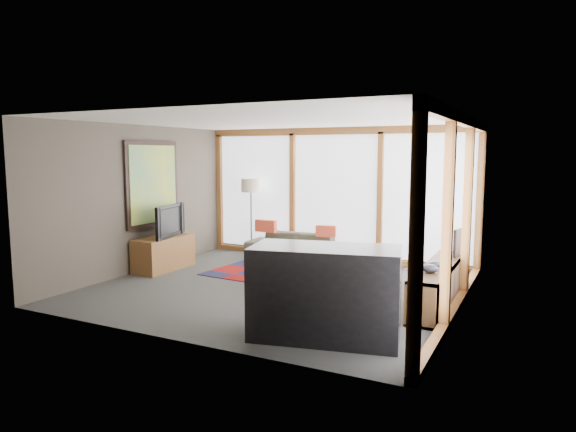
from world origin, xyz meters
The scene contains 17 objects.
ground centered at (0.00, 0.00, 0.00)m, with size 5.50×5.50×0.00m, color #323230.
room_envelope centered at (0.49, 0.56, 1.54)m, with size 5.52×5.02×2.62m.
rug centered at (-0.17, 0.97, 0.01)m, with size 2.84×1.83×0.01m, color #700A09.
sofa centered at (-0.63, 1.95, 0.27)m, with size 1.87×0.73×0.54m, color #363728.
pillow_left centered at (-1.25, 1.92, 0.67)m, with size 0.44×0.13×0.24m, color #CE472D.
pillow_right centered at (0.03, 1.93, 0.65)m, with size 0.38×0.11×0.21m, color #CE472D.
floor_lamp centered at (-1.77, 2.21, 0.79)m, with size 0.40×0.40×1.59m, color black, non-canonical shape.
coffee_table centered at (0.06, 0.16, 0.19)m, with size 1.12×0.56×0.37m, color #312111, non-canonical shape.
book_stack centered at (-0.32, 0.16, 0.42)m, with size 0.24×0.30×0.10m, color #995834.
vase centered at (0.19, 0.17, 0.47)m, with size 0.22×0.22×0.19m, color silver.
bookshelf centered at (2.43, 0.24, 0.28)m, with size 0.41×2.27×0.57m, color #312111, non-canonical shape.
bowl_a centered at (2.40, -0.29, 0.62)m, with size 0.22×0.22×0.11m, color black.
bowl_b centered at (2.40, 0.05, 0.61)m, with size 0.17×0.17×0.09m, color black.
shelf_picture centered at (2.57, 0.98, 0.78)m, with size 0.04×0.32×0.41m, color black.
tv_console centered at (-2.45, 0.25, 0.30)m, with size 0.50×1.21×0.60m, color brown.
television centered at (-2.40, 0.26, 0.90)m, with size 1.02×0.13×0.59m, color black.
bar_counter centered at (1.51, -1.66, 0.53)m, with size 1.67×0.78×1.06m, color black.
Camera 1 is at (3.67, -6.93, 2.11)m, focal length 32.00 mm.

